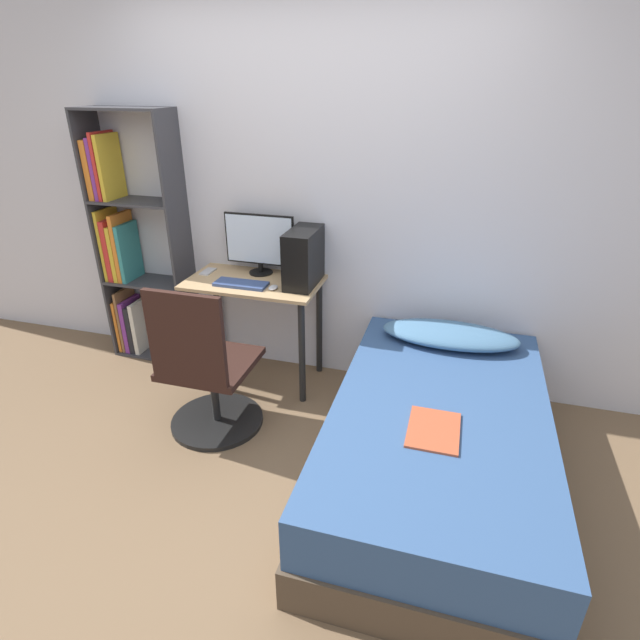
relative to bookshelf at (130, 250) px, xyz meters
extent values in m
plane|color=brown|center=(1.42, -1.32, -0.84)|extent=(14.00, 14.00, 0.00)
cube|color=silver|center=(1.42, 0.17, 0.41)|extent=(8.00, 0.05, 2.50)
cube|color=tan|center=(1.03, -0.11, -0.10)|extent=(0.91, 0.51, 0.02)
cylinder|color=black|center=(0.63, -0.31, -0.48)|extent=(0.04, 0.04, 0.74)
cylinder|color=black|center=(1.44, -0.31, -0.48)|extent=(0.04, 0.04, 0.74)
cylinder|color=black|center=(0.63, 0.09, -0.48)|extent=(0.04, 0.04, 0.74)
cylinder|color=black|center=(1.44, 0.09, -0.48)|extent=(0.04, 0.04, 0.74)
cube|color=#38383D|center=(-0.19, 0.00, 0.07)|extent=(0.02, 0.28, 1.83)
cube|color=#38383D|center=(0.44, 0.00, 0.07)|extent=(0.02, 0.28, 1.83)
cube|color=#38383D|center=(0.13, 0.00, -0.84)|extent=(0.61, 0.28, 0.02)
cube|color=#38383D|center=(0.13, 0.00, -0.23)|extent=(0.61, 0.28, 0.02)
cube|color=#38383D|center=(0.13, 0.00, 0.37)|extent=(0.61, 0.28, 0.02)
cube|color=#38383D|center=(0.13, 0.00, 0.97)|extent=(0.61, 0.28, 0.02)
cube|color=orange|center=(-0.16, 0.00, -0.62)|extent=(0.02, 0.24, 0.42)
cube|color=brown|center=(-0.13, 0.00, -0.58)|extent=(0.02, 0.24, 0.50)
cube|color=#7A338E|center=(-0.09, 0.00, -0.62)|extent=(0.04, 0.24, 0.42)
cube|color=black|center=(-0.05, 0.00, -0.63)|extent=(0.04, 0.24, 0.39)
cube|color=beige|center=(0.00, 0.00, -0.62)|extent=(0.03, 0.24, 0.42)
cube|color=gold|center=(-0.16, 0.00, 0.04)|extent=(0.02, 0.24, 0.52)
cube|color=red|center=(-0.12, 0.00, 0.00)|extent=(0.04, 0.24, 0.45)
cube|color=gold|center=(-0.08, 0.00, -0.02)|extent=(0.03, 0.24, 0.41)
cube|color=orange|center=(-0.04, 0.00, 0.03)|extent=(0.03, 0.24, 0.50)
cube|color=teal|center=(0.00, 0.00, -0.01)|extent=(0.03, 0.24, 0.43)
cube|color=orange|center=(-0.15, 0.00, 0.58)|extent=(0.04, 0.24, 0.40)
cube|color=#7A338E|center=(-0.10, 0.00, 0.59)|extent=(0.03, 0.24, 0.42)
cube|color=red|center=(-0.07, 0.00, 0.60)|extent=(0.03, 0.24, 0.45)
cube|color=gold|center=(-0.04, 0.00, 0.60)|extent=(0.03, 0.24, 0.44)
cylinder|color=black|center=(0.99, -0.70, -0.83)|extent=(0.58, 0.58, 0.03)
cylinder|color=black|center=(0.99, -0.70, -0.62)|extent=(0.05, 0.05, 0.39)
cube|color=black|center=(0.99, -0.70, -0.41)|extent=(0.50, 0.50, 0.04)
cube|color=black|center=(0.99, -0.94, -0.12)|extent=(0.45, 0.04, 0.53)
cube|color=#4C3D2D|center=(2.35, -0.82, -0.74)|extent=(1.11, 1.92, 0.22)
cube|color=#33517F|center=(2.35, -0.82, -0.49)|extent=(1.07, 1.88, 0.27)
ellipsoid|color=teal|center=(2.35, -0.12, -0.30)|extent=(0.84, 0.36, 0.11)
cube|color=#B24C2D|center=(2.33, -1.04, -0.35)|extent=(0.24, 0.32, 0.01)
cylinder|color=black|center=(1.03, 0.04, -0.08)|extent=(0.17, 0.17, 0.01)
cylinder|color=black|center=(1.03, 0.04, -0.04)|extent=(0.04, 0.04, 0.07)
cube|color=black|center=(1.03, 0.05, 0.16)|extent=(0.50, 0.01, 0.35)
cube|color=silver|center=(1.03, 0.04, 0.16)|extent=(0.47, 0.01, 0.33)
cube|color=#33477A|center=(0.99, -0.21, -0.08)|extent=(0.35, 0.14, 0.02)
cube|color=black|center=(1.38, -0.07, 0.10)|extent=(0.18, 0.38, 0.37)
ellipsoid|color=silver|center=(1.22, -0.21, -0.08)|extent=(0.06, 0.09, 0.02)
cube|color=#B7B7BC|center=(0.66, -0.05, -0.08)|extent=(0.07, 0.14, 0.01)
camera|label=1|loc=(2.35, -3.01, 1.14)|focal=28.00mm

